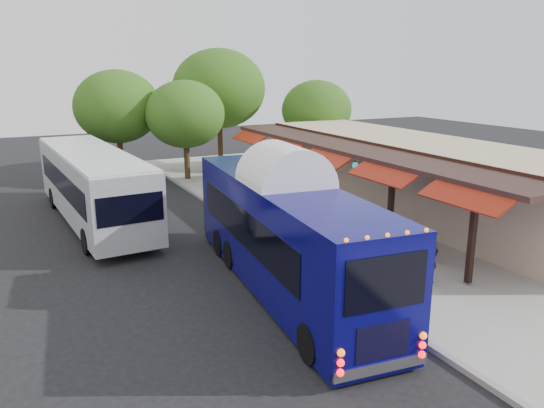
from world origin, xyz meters
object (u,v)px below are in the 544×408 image
ped_c (310,223)px  coach_bus (285,229)px  ped_d (228,186)px  ped_a (429,259)px  ped_b (350,244)px  city_bus (93,183)px  sign_board (427,242)px

ped_c → coach_bus: bearing=22.2°
ped_d → coach_bus: bearing=69.9°
ped_a → ped_b: size_ratio=0.99×
ped_a → ped_d: bearing=104.9°
ped_c → city_bus: bearing=-72.9°
city_bus → coach_bus: bearing=-71.7°
coach_bus → ped_b: (2.76, 0.35, -1.02)m
city_bus → ped_a: 15.18m
ped_b → ped_d: (-0.33, 10.56, -0.03)m
ped_b → sign_board: 2.77m
ped_a → ped_c: ped_c is taller
sign_board → ped_b: bearing=161.5°
coach_bus → ped_d: 11.23m
coach_bus → sign_board: (5.37, -0.60, -1.06)m
city_bus → ped_b: city_bus is taller
ped_a → ped_b: (-1.44, 2.36, 0.01)m
ped_a → sign_board: size_ratio=1.40×
ped_b → city_bus: bearing=-58.0°
ped_a → ped_b: ped_b is taller
ped_d → city_bus: bearing=-4.5°
city_bus → ped_c: size_ratio=7.40×
ped_c → ped_b: bearing=64.2°
ped_b → ped_a: bearing=118.9°
coach_bus → ped_b: coach_bus is taller
ped_a → ped_b: 2.76m
ped_c → ped_d: bearing=-114.0°
coach_bus → sign_board: size_ratio=10.15×
ped_b → ped_d: size_ratio=1.03×
ped_d → ped_a: bearing=90.2°
city_bus → ped_c: bearing=-50.5°
ped_c → sign_board: 4.53m
coach_bus → ped_d: coach_bus is taller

